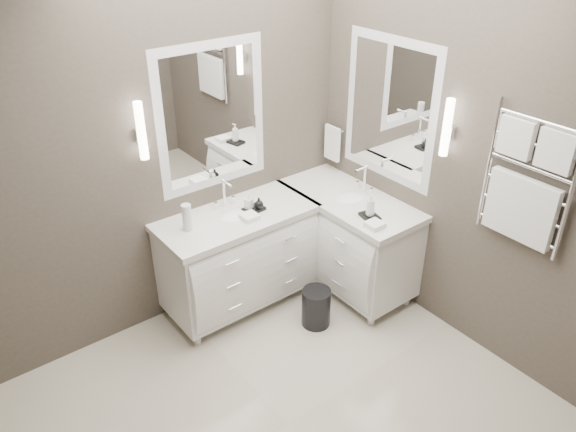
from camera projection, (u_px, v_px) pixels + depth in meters
floor at (288, 425)px, 3.62m from camera, size 3.20×3.00×0.01m
wall_back at (158, 157)px, 3.97m from camera, size 3.20×0.01×2.70m
wall_right at (476, 169)px, 3.79m from camera, size 0.01×3.00×2.70m
vanity_back at (238, 254)px, 4.45m from camera, size 1.24×0.59×0.97m
vanity_right at (347, 235)px, 4.69m from camera, size 0.59×1.24×0.97m
mirror_back at (212, 117)px, 4.10m from camera, size 0.90×0.02×1.10m
mirror_right at (389, 110)px, 4.23m from camera, size 0.02×0.90×1.10m
sconce_back at (141, 132)px, 3.72m from camera, size 0.06×0.06×0.40m
sconce_right at (447, 129)px, 3.78m from camera, size 0.06×0.06×0.40m
towel_bar_corner at (332, 142)px, 4.80m from camera, size 0.03×0.22×0.30m
towel_ladder at (526, 187)px, 3.47m from camera, size 0.06×0.58×0.90m
waste_bin at (316, 307)px, 4.39m from camera, size 0.24×0.24×0.32m
amenity_tray_back at (254, 209)px, 4.31m from camera, size 0.17×0.13×0.02m
amenity_tray_right at (370, 216)px, 4.21m from camera, size 0.15×0.17×0.02m
water_bottle at (187, 217)px, 4.02m from camera, size 0.09×0.09×0.20m
soap_bottle_a at (249, 201)px, 4.27m from camera, size 0.07×0.07×0.12m
soap_bottle_b at (259, 203)px, 4.28m from camera, size 0.09×0.09×0.09m
soap_bottle_c at (371, 205)px, 4.16m from camera, size 0.09×0.09×0.17m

